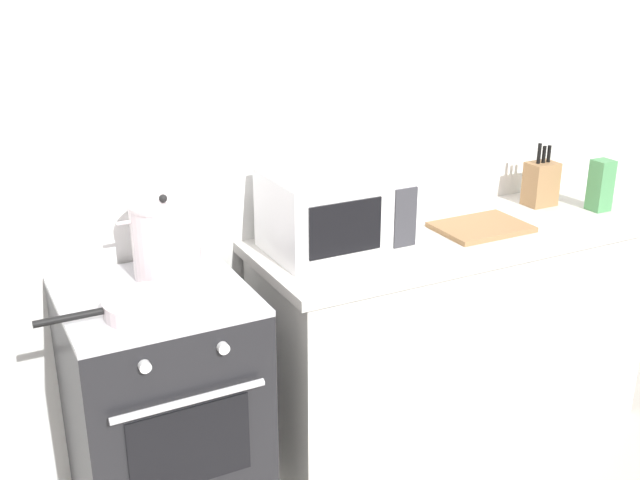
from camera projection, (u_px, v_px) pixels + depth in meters
name	position (u px, v px, depth m)	size (l,w,h in m)	color
back_wall	(286.00, 148.00, 2.95)	(4.40, 0.10, 2.50)	silver
lower_cabinet_right	(453.00, 338.00, 3.20)	(1.64, 0.56, 0.88)	white
countertop_right	(461.00, 236.00, 3.04)	(1.70, 0.60, 0.04)	beige
stove	(164.00, 414.00, 2.64)	(0.60, 0.64, 0.92)	black
stock_pot	(166.00, 239.00, 2.57)	(0.32, 0.24, 0.29)	silver
frying_pan	(143.00, 306.00, 2.33)	(0.45, 0.25, 0.05)	silver
microwave	(336.00, 211.00, 2.80)	(0.50, 0.37, 0.30)	white
cutting_board	(481.00, 227.00, 3.05)	(0.36, 0.26, 0.02)	#997047
knife_block	(541.00, 183.00, 3.32)	(0.13, 0.10, 0.28)	#997047
pasta_box	(601.00, 185.00, 3.25)	(0.08, 0.08, 0.22)	#4C9356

